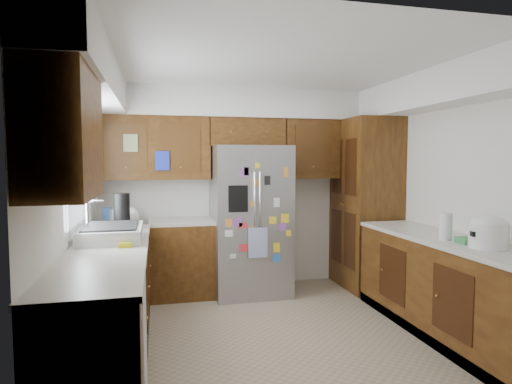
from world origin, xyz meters
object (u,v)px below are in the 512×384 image
at_px(pantry, 365,204).
at_px(rice_cooker, 489,231).
at_px(fridge, 250,220).
at_px(paper_towel, 446,226).

xyz_separation_m(pantry, rice_cooker, (-0.00, -2.09, -0.02)).
bearing_deg(pantry, fridge, 177.94).
bearing_deg(rice_cooker, pantry, 89.99).
relative_size(pantry, fridge, 1.19).
height_order(fridge, paper_towel, fridge).
bearing_deg(fridge, rice_cooker, -55.09).
xyz_separation_m(rice_cooker, paper_towel, (-0.11, 0.38, -0.01)).
bearing_deg(fridge, paper_towel, -51.81).
xyz_separation_m(pantry, fridge, (-1.50, 0.05, -0.17)).
xyz_separation_m(fridge, rice_cooker, (1.50, -2.15, 0.16)).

